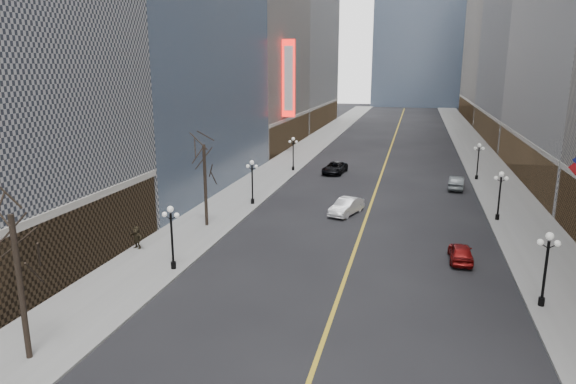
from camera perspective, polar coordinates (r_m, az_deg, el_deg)
The scene contains 18 objects.
sidewalk_east at distance 72.56m, azimuth 21.61°, elevation 1.84°, with size 6.00×230.00×0.15m, color gray.
sidewalk_west at distance 74.09m, azimuth -0.37°, elevation 3.05°, with size 6.00×230.00×0.15m, color gray.
lane_line at distance 81.81m, azimuth 10.96°, elevation 3.77°, with size 0.25×200.00×0.02m, color gold.
bldg_east_c at distance 110.12m, azimuth 28.92°, elevation 17.52°, with size 26.60×40.60×48.80m.
streetlamp_east_1 at distance 33.35m, azimuth 26.79°, elevation -6.92°, with size 1.26×0.44×4.52m.
streetlamp_east_2 at distance 50.36m, azimuth 22.49°, elevation 0.15°, with size 1.26×0.44×4.52m.
streetlamp_east_3 at distance 67.88m, azimuth 20.39°, elevation 3.62°, with size 1.26×0.44×4.52m.
streetlamp_west_1 at distance 36.08m, azimuth -12.82°, elevation -4.24°, with size 1.26×0.44×4.52m.
streetlamp_west_2 at distance 52.20m, azimuth -4.00°, elevation 1.63°, with size 1.26×0.44×4.52m.
streetlamp_west_3 at distance 69.26m, azimuth 0.58°, elevation 4.67°, with size 1.26×0.44×4.52m.
theatre_marquee at distance 82.98m, azimuth 0.08°, elevation 12.48°, with size 2.00×0.55×12.00m.
tree_west_near at distance 26.60m, azimuth -28.18°, elevation -4.51°, with size 3.60×3.60×7.92m.
tree_west_far at distance 44.80m, azimuth -9.29°, elevation 3.81°, with size 3.60×3.60×7.92m.
car_nb_mid at distance 49.55m, azimuth 6.49°, elevation -1.61°, with size 1.66×4.75×1.56m, color silver.
car_nb_far at distance 68.52m, azimuth 5.21°, elevation 2.69°, with size 2.51×5.43×1.51m, color black.
car_sb_mid at distance 39.63m, azimuth 18.65°, elevation -6.37°, with size 1.63×4.04×1.38m, color maroon.
car_sb_far at distance 62.53m, azimuth 18.21°, elevation 0.99°, with size 1.62×4.64×1.53m, color #4B5053.
ped_west_far at distance 41.38m, azimuth -16.47°, elevation -4.84°, with size 1.66×0.48×1.79m, color #2D2619.
Camera 1 is at (4.01, -0.54, 13.83)m, focal length 32.00 mm.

